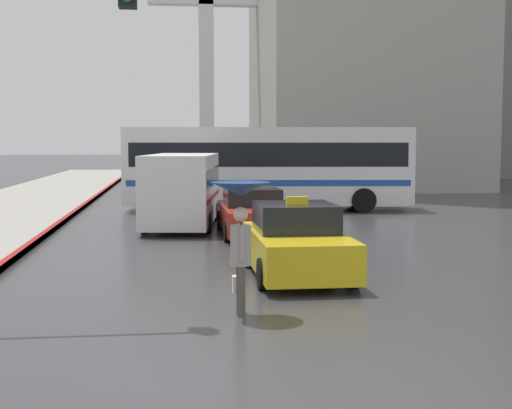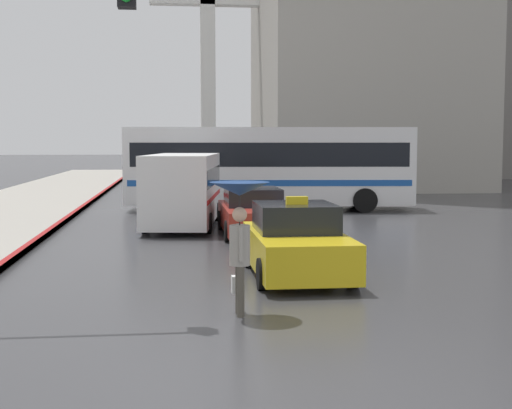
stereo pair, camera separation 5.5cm
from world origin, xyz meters
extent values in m
plane|color=#38383A|center=(0.00, 0.00, 0.00)|extent=(300.00, 300.00, 0.00)
cube|color=gold|center=(1.03, 6.60, 0.54)|extent=(1.80, 4.09, 0.75)
cube|color=black|center=(1.03, 6.80, 1.20)|extent=(1.58, 1.84, 0.57)
cylinder|color=black|center=(1.89, 5.33, 0.30)|extent=(0.20, 0.60, 0.60)
cylinder|color=black|center=(0.18, 5.33, 0.30)|extent=(0.20, 0.60, 0.60)
cylinder|color=black|center=(1.89, 7.86, 0.30)|extent=(0.20, 0.60, 0.60)
cylinder|color=black|center=(0.18, 7.86, 0.30)|extent=(0.20, 0.60, 0.60)
cube|color=yellow|center=(1.03, 6.60, 1.56)|extent=(0.44, 0.16, 0.16)
cube|color=#A52D23|center=(0.88, 13.17, 0.52)|extent=(1.80, 4.54, 0.70)
cube|color=black|center=(0.88, 13.40, 1.12)|extent=(1.58, 2.05, 0.51)
cylinder|color=black|center=(1.73, 11.76, 0.30)|extent=(0.20, 0.60, 0.60)
cylinder|color=black|center=(0.02, 11.76, 0.30)|extent=(0.20, 0.60, 0.60)
cylinder|color=black|center=(1.73, 14.58, 0.30)|extent=(0.20, 0.60, 0.60)
cylinder|color=black|center=(0.02, 14.58, 0.30)|extent=(0.20, 0.60, 0.60)
cube|color=white|center=(-1.15, 15.53, 1.26)|extent=(2.73, 5.96, 2.18)
cube|color=black|center=(-1.15, 15.53, 1.64)|extent=(2.69, 5.50, 0.56)
cube|color=red|center=(-1.15, 15.53, 0.99)|extent=(2.72, 5.73, 0.14)
cylinder|color=black|center=(-0.43, 13.70, 0.32)|extent=(0.28, 0.65, 0.63)
cylinder|color=black|center=(-2.32, 13.94, 0.32)|extent=(0.28, 0.65, 0.63)
cylinder|color=black|center=(0.01, 17.12, 0.32)|extent=(0.28, 0.65, 0.63)
cylinder|color=black|center=(-1.87, 17.36, 0.32)|extent=(0.28, 0.65, 0.63)
cube|color=silver|center=(2.37, 20.83, 1.79)|extent=(11.56, 3.58, 3.06)
cube|color=black|center=(2.37, 20.83, 2.26)|extent=(11.00, 3.55, 0.93)
cube|color=#194C9E|center=(2.37, 20.83, 1.16)|extent=(11.22, 3.57, 0.24)
cylinder|color=black|center=(-1.71, 20.01, 0.48)|extent=(0.98, 0.37, 0.96)
cylinder|color=black|center=(-1.48, 22.40, 0.48)|extent=(0.98, 0.37, 0.96)
cylinder|color=black|center=(5.93, 19.28, 0.48)|extent=(0.98, 0.37, 0.96)
cylinder|color=black|center=(6.16, 21.66, 0.48)|extent=(0.98, 0.37, 0.96)
cylinder|color=#4C473D|center=(-0.43, 3.32, 0.40)|extent=(0.12, 0.12, 0.81)
cylinder|color=#4C473D|center=(-0.44, 3.54, 0.40)|extent=(0.12, 0.12, 0.81)
cylinder|color=gray|center=(-0.43, 3.43, 1.13)|extent=(0.34, 0.34, 0.64)
sphere|color=#DBAD89|center=(-0.43, 3.43, 1.61)|extent=(0.24, 0.24, 0.24)
cylinder|color=gray|center=(-0.43, 3.22, 1.17)|extent=(0.07, 0.07, 0.54)
cylinder|color=gray|center=(-0.44, 3.63, 1.17)|extent=(0.07, 0.07, 0.54)
cone|color=navy|center=(-0.43, 3.43, 2.02)|extent=(0.94, 0.94, 0.21)
cylinder|color=black|center=(-0.43, 3.43, 1.68)|extent=(0.02, 0.02, 0.67)
cube|color=white|center=(-0.49, 3.71, 0.44)|extent=(0.10, 0.18, 0.28)
cube|color=white|center=(0.72, 37.11, 8.04)|extent=(0.90, 0.90, 16.08)
camera|label=1|loc=(-1.51, -7.65, 2.75)|focal=50.00mm
camera|label=2|loc=(-1.46, -7.65, 2.75)|focal=50.00mm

